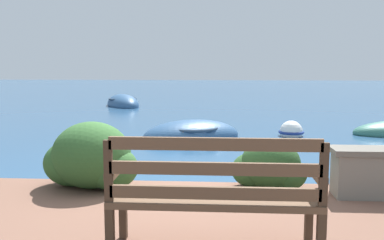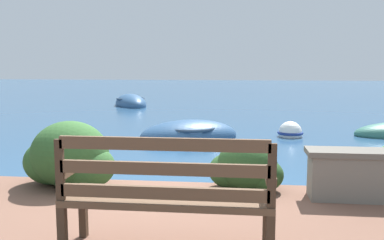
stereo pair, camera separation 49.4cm
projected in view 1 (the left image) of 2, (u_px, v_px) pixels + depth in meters
name	position (u px, v px, depth m)	size (l,w,h in m)	color
ground_plane	(177.00, 199.00, 5.29)	(80.00, 80.00, 0.00)	navy
park_bench	(214.00, 193.00, 3.17)	(1.58, 0.48, 0.93)	#433123
hedge_clump_left	(91.00, 159.00, 4.96)	(1.14, 0.82, 0.78)	#2D5628
hedge_clump_centre	(269.00, 167.00, 4.92)	(0.86, 0.62, 0.58)	#284C23
rowboat_nearest	(192.00, 136.00, 9.56)	(2.56, 2.08, 0.73)	#2D517A
rowboat_far	(123.00, 104.00, 17.00)	(2.11, 2.61, 0.82)	#2D517A
mooring_buoy	(291.00, 132.00, 9.88)	(0.59, 0.59, 0.53)	white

